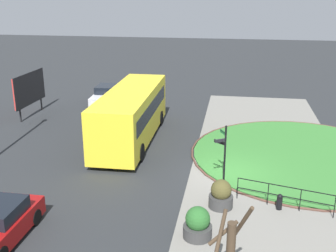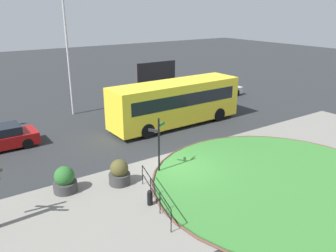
{
  "view_description": "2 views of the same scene",
  "coord_description": "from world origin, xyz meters",
  "px_view_note": "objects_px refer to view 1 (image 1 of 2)",
  "views": [
    {
      "loc": [
        -19.06,
        -0.05,
        8.8
      ],
      "look_at": [
        0.94,
        3.24,
        2.08
      ],
      "focal_mm": 44.22,
      "sensor_mm": 36.0,
      "label": 1
    },
    {
      "loc": [
        -9.83,
        -13.25,
        8.06
      ],
      "look_at": [
        1.07,
        2.57,
        1.44
      ],
      "focal_mm": 36.9,
      "sensor_mm": 36.0,
      "label": 2
    }
  ],
  "objects_px": {
    "bollard_foreground": "(279,202)",
    "bus_yellow": "(131,114)",
    "billboard_left": "(29,89)",
    "car_oncoming": "(106,95)",
    "planter_kerbside": "(198,224)",
    "planter_near_signpost": "(221,195)",
    "signpost_directional": "(224,151)"
  },
  "relations": [
    {
      "from": "bollard_foreground",
      "to": "bus_yellow",
      "type": "xyz_separation_m",
      "value": [
        7.19,
        8.14,
        1.31
      ]
    },
    {
      "from": "bollard_foreground",
      "to": "billboard_left",
      "type": "relative_size",
      "value": 0.17
    },
    {
      "from": "bollard_foreground",
      "to": "bus_yellow",
      "type": "distance_m",
      "value": 10.94
    },
    {
      "from": "bollard_foreground",
      "to": "car_oncoming",
      "type": "height_order",
      "value": "car_oncoming"
    },
    {
      "from": "car_oncoming",
      "to": "billboard_left",
      "type": "bearing_deg",
      "value": -46.06
    },
    {
      "from": "billboard_left",
      "to": "planter_kerbside",
      "type": "height_order",
      "value": "billboard_left"
    },
    {
      "from": "bollard_foreground",
      "to": "planter_near_signpost",
      "type": "height_order",
      "value": "planter_near_signpost"
    },
    {
      "from": "bollard_foreground",
      "to": "planter_near_signpost",
      "type": "xyz_separation_m",
      "value": [
        -0.21,
        2.43,
        0.2
      ]
    },
    {
      "from": "car_oncoming",
      "to": "planter_near_signpost",
      "type": "relative_size",
      "value": 3.58
    },
    {
      "from": "billboard_left",
      "to": "planter_near_signpost",
      "type": "height_order",
      "value": "billboard_left"
    },
    {
      "from": "signpost_directional",
      "to": "billboard_left",
      "type": "height_order",
      "value": "billboard_left"
    },
    {
      "from": "signpost_directional",
      "to": "billboard_left",
      "type": "bearing_deg",
      "value": 57.65
    },
    {
      "from": "planter_kerbside",
      "to": "car_oncoming",
      "type": "bearing_deg",
      "value": 26.86
    },
    {
      "from": "planter_near_signpost",
      "to": "car_oncoming",
      "type": "bearing_deg",
      "value": 32.26
    },
    {
      "from": "planter_near_signpost",
      "to": "planter_kerbside",
      "type": "height_order",
      "value": "planter_near_signpost"
    },
    {
      "from": "bus_yellow",
      "to": "car_oncoming",
      "type": "relative_size",
      "value": 2.19
    },
    {
      "from": "billboard_left",
      "to": "planter_near_signpost",
      "type": "distance_m",
      "value": 18.18
    },
    {
      "from": "signpost_directional",
      "to": "planter_kerbside",
      "type": "distance_m",
      "value": 4.86
    },
    {
      "from": "bus_yellow",
      "to": "planter_near_signpost",
      "type": "bearing_deg",
      "value": -143.1
    },
    {
      "from": "car_oncoming",
      "to": "planter_near_signpost",
      "type": "xyz_separation_m",
      "value": [
        -15.8,
        -9.97,
        -0.07
      ]
    },
    {
      "from": "signpost_directional",
      "to": "bus_yellow",
      "type": "distance_m",
      "value": 7.66
    },
    {
      "from": "bollard_foreground",
      "to": "planter_near_signpost",
      "type": "relative_size",
      "value": 0.57
    },
    {
      "from": "billboard_left",
      "to": "planter_kerbside",
      "type": "bearing_deg",
      "value": -134.33
    },
    {
      "from": "car_oncoming",
      "to": "bus_yellow",
      "type": "bearing_deg",
      "value": 23.85
    },
    {
      "from": "signpost_directional",
      "to": "bollard_foreground",
      "type": "height_order",
      "value": "signpost_directional"
    },
    {
      "from": "bus_yellow",
      "to": "planter_kerbside",
      "type": "xyz_separation_m",
      "value": [
        -9.8,
        -4.95,
        -1.12
      ]
    },
    {
      "from": "car_oncoming",
      "to": "signpost_directional",
      "type": "bearing_deg",
      "value": 33.27
    },
    {
      "from": "signpost_directional",
      "to": "bollard_foreground",
      "type": "xyz_separation_m",
      "value": [
        -2.06,
        -2.45,
        -1.32
      ]
    },
    {
      "from": "bollard_foreground",
      "to": "billboard_left",
      "type": "height_order",
      "value": "billboard_left"
    },
    {
      "from": "bus_yellow",
      "to": "planter_kerbside",
      "type": "bearing_deg",
      "value": -153.93
    },
    {
      "from": "car_oncoming",
      "to": "planter_kerbside",
      "type": "distance_m",
      "value": 20.39
    },
    {
      "from": "bus_yellow",
      "to": "billboard_left",
      "type": "relative_size",
      "value": 2.32
    }
  ]
}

